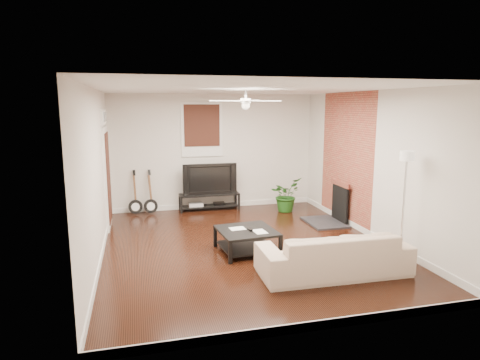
% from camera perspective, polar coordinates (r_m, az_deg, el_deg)
% --- Properties ---
extents(room, '(5.01, 6.01, 2.81)m').
position_cam_1_polar(room, '(7.30, 0.77, 1.39)').
color(room, black).
rests_on(room, ground).
extents(brick_accent, '(0.02, 2.20, 2.80)m').
position_cam_1_polar(brick_accent, '(9.15, 14.36, 2.86)').
color(brick_accent, '#A34434').
rests_on(brick_accent, floor).
extents(fireplace, '(0.80, 1.10, 0.92)m').
position_cam_1_polar(fireplace, '(9.18, 12.52, -3.01)').
color(fireplace, black).
rests_on(fireplace, floor).
extents(window_back, '(1.00, 0.06, 1.30)m').
position_cam_1_polar(window_back, '(10.08, -5.26, 6.92)').
color(window_back, '#33150D').
rests_on(window_back, wall_back).
extents(door_left, '(0.08, 1.00, 2.50)m').
position_cam_1_polar(door_left, '(8.99, -17.84, 1.59)').
color(door_left, white).
rests_on(door_left, wall_left).
extents(tv_stand, '(1.45, 0.39, 0.41)m').
position_cam_1_polar(tv_stand, '(10.17, -4.23, -2.99)').
color(tv_stand, black).
rests_on(tv_stand, floor).
extents(tv, '(1.30, 0.17, 0.75)m').
position_cam_1_polar(tv, '(10.07, -4.29, 0.24)').
color(tv, black).
rests_on(tv, tv_stand).
extents(coffee_table, '(1.02, 1.02, 0.40)m').
position_cam_1_polar(coffee_table, '(7.29, 0.92, -8.36)').
color(coffee_table, black).
rests_on(coffee_table, floor).
extents(sofa, '(2.28, 0.93, 0.66)m').
position_cam_1_polar(sofa, '(6.50, 12.74, -9.75)').
color(sofa, tan).
rests_on(sofa, floor).
extents(floor_lamp, '(0.31, 0.31, 1.84)m').
position_cam_1_polar(floor_lamp, '(7.04, 21.59, -3.63)').
color(floor_lamp, white).
rests_on(floor_lamp, floor).
extents(potted_plant, '(0.97, 0.96, 0.81)m').
position_cam_1_polar(potted_plant, '(10.03, 6.29, -2.03)').
color(potted_plant, '#1E5317').
rests_on(potted_plant, floor).
extents(guitar_left, '(0.35, 0.27, 1.05)m').
position_cam_1_polar(guitar_left, '(9.93, -14.28, -1.70)').
color(guitar_left, black).
rests_on(guitar_left, floor).
extents(guitar_right, '(0.37, 0.30, 1.05)m').
position_cam_1_polar(guitar_right, '(9.90, -12.26, -1.65)').
color(guitar_right, black).
rests_on(guitar_right, floor).
extents(ceiling_fan, '(1.24, 1.24, 0.32)m').
position_cam_1_polar(ceiling_fan, '(7.22, 0.79, 10.85)').
color(ceiling_fan, white).
rests_on(ceiling_fan, ceiling).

